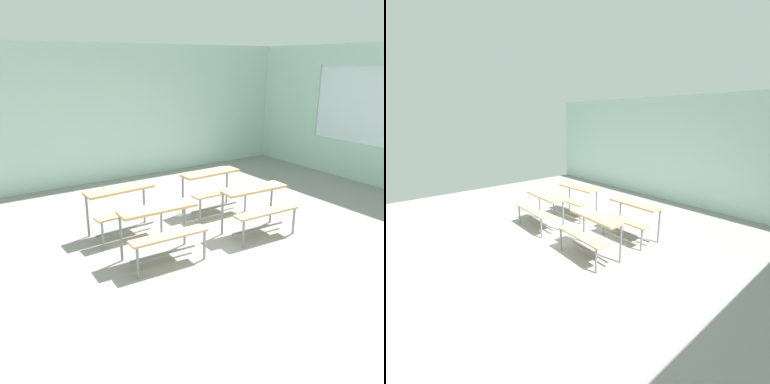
# 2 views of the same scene
# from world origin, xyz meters

# --- Properties ---
(ground) EXTENTS (10.00, 9.00, 0.05)m
(ground) POSITION_xyz_m (0.00, 0.00, -0.03)
(ground) COLOR gray
(wall_back) EXTENTS (10.00, 0.12, 3.00)m
(wall_back) POSITION_xyz_m (0.00, 4.50, 1.50)
(wall_back) COLOR silver
(wall_back) RESTS_ON ground
(desk_bench_r0c0) EXTENTS (1.12, 0.63, 0.74)m
(desk_bench_r0c0) POSITION_xyz_m (-0.66, 0.36, 0.56)
(desk_bench_r0c0) COLOR tan
(desk_bench_r0c0) RESTS_ON ground
(desk_bench_r0c1) EXTENTS (1.13, 0.64, 0.74)m
(desk_bench_r0c1) POSITION_xyz_m (1.04, 0.31, 0.56)
(desk_bench_r0c1) COLOR tan
(desk_bench_r0c1) RESTS_ON ground
(desk_bench_r1c0) EXTENTS (1.13, 0.64, 0.74)m
(desk_bench_r1c0) POSITION_xyz_m (-0.75, 1.43, 0.56)
(desk_bench_r1c0) COLOR tan
(desk_bench_r1c0) RESTS_ON ground
(desk_bench_r1c1) EXTENTS (1.11, 0.60, 0.74)m
(desk_bench_r1c1) POSITION_xyz_m (1.01, 1.46, 0.56)
(desk_bench_r1c1) COLOR tan
(desk_bench_r1c1) RESTS_ON ground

